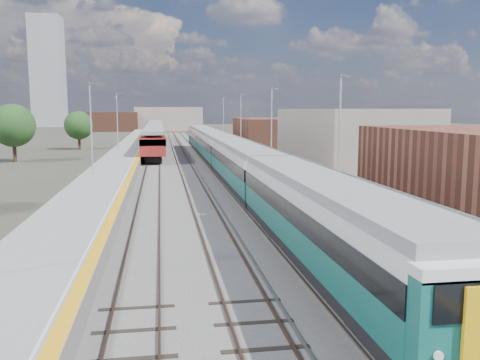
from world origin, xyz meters
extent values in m
plane|color=#47443A|center=(0.00, 50.00, 0.00)|extent=(320.00, 320.00, 0.00)
cube|color=#565451|center=(-2.25, 52.50, 0.03)|extent=(10.50, 155.00, 0.06)
cube|color=#4C3323|center=(0.78, 55.00, 0.11)|extent=(0.07, 160.00, 0.14)
cube|color=#4C3323|center=(2.22, 55.00, 0.11)|extent=(0.07, 160.00, 0.14)
cube|color=#4C3323|center=(-2.72, 55.00, 0.11)|extent=(0.07, 160.00, 0.14)
cube|color=#4C3323|center=(-1.28, 55.00, 0.11)|extent=(0.07, 160.00, 0.14)
cube|color=#4C3323|center=(-6.22, 55.00, 0.11)|extent=(0.07, 160.00, 0.14)
cube|color=#4C3323|center=(-4.78, 55.00, 0.11)|extent=(0.07, 160.00, 0.14)
cube|color=gray|center=(0.45, 55.00, 0.10)|extent=(0.08, 160.00, 0.10)
cube|color=gray|center=(-0.95, 55.00, 0.10)|extent=(0.08, 160.00, 0.10)
cube|color=slate|center=(5.25, 52.50, 0.50)|extent=(4.70, 155.00, 1.00)
cube|color=gray|center=(5.25, 52.50, 1.00)|extent=(4.70, 155.00, 0.03)
cube|color=#ECA415|center=(3.15, 52.50, 1.02)|extent=(0.40, 155.00, 0.01)
cube|color=gray|center=(7.45, 52.50, 1.60)|extent=(0.06, 155.00, 1.20)
cylinder|color=#9EA0A3|center=(6.60, 22.00, 4.77)|extent=(0.12, 0.12, 7.50)
cube|color=#4C4C4F|center=(6.85, 22.00, 8.42)|extent=(0.70, 0.18, 0.14)
cylinder|color=#9EA0A3|center=(6.60, 42.00, 4.77)|extent=(0.12, 0.12, 7.50)
cube|color=#4C4C4F|center=(6.85, 42.00, 8.42)|extent=(0.70, 0.18, 0.14)
cylinder|color=#9EA0A3|center=(6.60, 62.00, 4.77)|extent=(0.12, 0.12, 7.50)
cube|color=#4C4C4F|center=(6.85, 62.00, 8.42)|extent=(0.70, 0.18, 0.14)
cylinder|color=#9EA0A3|center=(6.60, 82.00, 4.77)|extent=(0.12, 0.12, 7.50)
cube|color=#4C4C4F|center=(6.85, 82.00, 8.42)|extent=(0.70, 0.18, 0.14)
cube|color=slate|center=(-9.05, 52.50, 0.50)|extent=(4.30, 155.00, 1.00)
cube|color=gray|center=(-9.05, 52.50, 1.00)|extent=(4.30, 155.00, 0.03)
cube|color=#ECA415|center=(-7.15, 52.50, 1.02)|extent=(0.45, 155.00, 0.01)
cube|color=silver|center=(-7.50, 52.50, 1.03)|extent=(0.08, 155.00, 0.01)
cylinder|color=#9EA0A3|center=(-10.20, 34.00, 4.77)|extent=(0.12, 0.12, 7.50)
cube|color=#4C4C4F|center=(-9.95, 34.00, 8.42)|extent=(0.70, 0.18, 0.14)
cylinder|color=#9EA0A3|center=(-10.20, 60.00, 4.77)|extent=(0.12, 0.12, 7.50)
cube|color=#4C4C4F|center=(-9.95, 60.00, 8.42)|extent=(0.70, 0.18, 0.14)
cube|color=gray|center=(16.00, 45.00, 3.20)|extent=(11.00, 22.00, 6.40)
cube|color=brown|center=(13.00, 78.00, 2.40)|extent=(8.00, 18.00, 4.80)
cube|color=gray|center=(-2.00, 150.00, 3.50)|extent=(20.00, 14.00, 7.00)
cube|color=brown|center=(-18.00, 145.00, 2.80)|extent=(14.00, 12.00, 5.60)
cube|color=gray|center=(-45.00, 190.00, 20.00)|extent=(11.00, 11.00, 40.00)
cube|color=black|center=(1.50, 9.65, 0.86)|extent=(2.66, 19.08, 0.45)
cube|color=#10524A|center=(1.50, 9.65, 1.64)|extent=(2.76, 19.08, 1.12)
cube|color=black|center=(1.50, 9.65, 2.52)|extent=(2.82, 19.08, 0.76)
cube|color=silver|center=(1.50, 9.65, 3.13)|extent=(2.76, 19.08, 0.47)
cube|color=gray|center=(1.50, 9.65, 3.54)|extent=(2.45, 19.08, 0.39)
cube|color=black|center=(1.50, 29.23, 0.86)|extent=(2.66, 19.08, 0.45)
cube|color=#10524A|center=(1.50, 29.23, 1.64)|extent=(2.76, 19.08, 1.12)
cube|color=black|center=(1.50, 29.23, 2.52)|extent=(2.82, 19.08, 0.76)
cube|color=silver|center=(1.50, 29.23, 3.13)|extent=(2.76, 19.08, 0.47)
cube|color=gray|center=(1.50, 29.23, 3.54)|extent=(2.45, 19.08, 0.39)
cube|color=black|center=(1.50, 48.81, 0.86)|extent=(2.66, 19.08, 0.45)
cube|color=#10524A|center=(1.50, 48.81, 1.64)|extent=(2.76, 19.08, 1.12)
cube|color=black|center=(1.50, 48.81, 2.52)|extent=(2.82, 19.08, 0.76)
cube|color=silver|center=(1.50, 48.81, 3.13)|extent=(2.76, 19.08, 0.47)
cube|color=gray|center=(1.50, 48.81, 3.54)|extent=(2.45, 19.08, 0.39)
cube|color=black|center=(1.50, 68.39, 0.86)|extent=(2.66, 19.08, 0.45)
cube|color=#10524A|center=(1.50, 68.39, 1.64)|extent=(2.76, 19.08, 1.12)
cube|color=black|center=(1.50, 68.39, 2.52)|extent=(2.82, 19.08, 0.76)
cube|color=silver|center=(1.50, 68.39, 3.13)|extent=(2.76, 19.08, 0.47)
cube|color=gray|center=(1.50, 68.39, 3.54)|extent=(2.45, 19.08, 0.39)
cube|color=#10524A|center=(1.50, -0.13, 2.10)|extent=(2.74, 0.59, 2.05)
cube|color=black|center=(-5.50, 58.45, 0.49)|extent=(1.98, 16.80, 0.69)
cube|color=maroon|center=(-5.50, 58.45, 2.13)|extent=(2.91, 19.76, 2.08)
cube|color=black|center=(-5.50, 58.45, 2.65)|extent=(2.97, 19.76, 0.73)
cube|color=gray|center=(-5.50, 58.45, 3.69)|extent=(2.60, 19.76, 0.42)
cube|color=black|center=(-5.50, 78.71, 0.49)|extent=(1.98, 16.80, 0.69)
cube|color=maroon|center=(-5.50, 78.71, 2.13)|extent=(2.91, 19.76, 2.08)
cube|color=black|center=(-5.50, 78.71, 2.65)|extent=(2.97, 19.76, 0.73)
cube|color=gray|center=(-5.50, 78.71, 3.69)|extent=(2.60, 19.76, 0.42)
cube|color=black|center=(-5.50, 98.97, 0.49)|extent=(1.98, 16.80, 0.69)
cube|color=maroon|center=(-5.50, 98.97, 2.13)|extent=(2.91, 19.76, 2.08)
cube|color=black|center=(-5.50, 98.97, 2.65)|extent=(2.97, 19.76, 0.73)
cube|color=gray|center=(-5.50, 98.97, 3.69)|extent=(2.60, 19.76, 0.42)
cylinder|color=#382619|center=(-22.11, 55.87, 1.23)|extent=(0.44, 0.44, 2.45)
sphere|color=#1B4018|center=(-22.11, 55.87, 4.43)|extent=(5.18, 5.18, 5.18)
cylinder|color=#382619|center=(-17.40, 74.86, 1.06)|extent=(0.44, 0.44, 2.13)
sphere|color=#1B4018|center=(-17.40, 74.86, 3.84)|extent=(4.49, 4.49, 4.49)
cylinder|color=#382619|center=(19.93, 72.63, 0.97)|extent=(0.44, 0.44, 1.93)
sphere|color=#1B4018|center=(19.93, 72.63, 3.49)|extent=(4.08, 4.08, 4.08)
camera|label=1|loc=(-4.64, -8.89, 6.35)|focal=38.00mm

